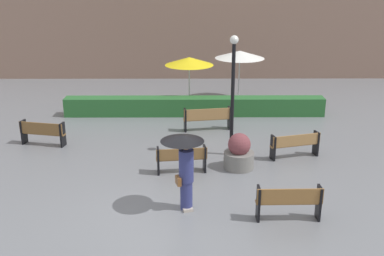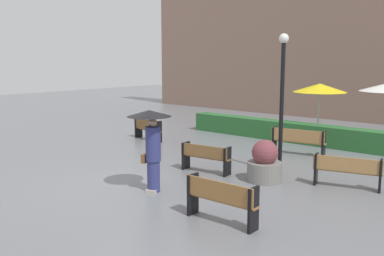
# 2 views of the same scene
# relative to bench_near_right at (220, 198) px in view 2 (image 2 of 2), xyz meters

# --- Properties ---
(ground_plane) EXTENTS (60.00, 60.00, 0.00)m
(ground_plane) POSITION_rel_bench_near_right_xyz_m (-3.25, 0.43, -0.54)
(ground_plane) COLOR slate
(bench_near_right) EXTENTS (1.64, 0.36, 0.90)m
(bench_near_right) POSITION_rel_bench_near_right_xyz_m (0.00, 0.00, 0.00)
(bench_near_right) COLOR olive
(bench_near_right) RESTS_ON ground
(bench_back_row) EXTENTS (1.90, 0.64, 0.90)m
(bench_back_row) POSITION_rel_bench_near_right_xyz_m (-1.77, 6.84, -0.01)
(bench_back_row) COLOR #9E7242
(bench_back_row) RESTS_ON ground
(bench_mid_center) EXTENTS (1.58, 0.55, 0.83)m
(bench_mid_center) POSITION_rel_bench_near_right_xyz_m (-2.71, 2.87, -0.05)
(bench_mid_center) COLOR brown
(bench_mid_center) RESTS_ON ground
(bench_far_left) EXTENTS (1.66, 0.67, 0.87)m
(bench_far_left) POSITION_rel_bench_near_right_xyz_m (-7.70, 5.26, -0.03)
(bench_far_left) COLOR brown
(bench_far_left) RESTS_ON ground
(bench_far_right) EXTENTS (1.71, 0.75, 0.83)m
(bench_far_right) POSITION_rel_bench_near_right_xyz_m (1.04, 4.05, -0.04)
(bench_far_right) COLOR #9E7242
(bench_far_right) RESTS_ON ground
(pedestrian_with_umbrella) EXTENTS (1.10, 1.10, 2.07)m
(pedestrian_with_umbrella) POSITION_rel_bench_near_right_xyz_m (-2.60, 0.58, 0.87)
(pedestrian_with_umbrella) COLOR navy
(pedestrian_with_umbrella) RESTS_ON ground
(planter_pot) EXTENTS (0.95, 0.95, 1.15)m
(planter_pot) POSITION_rel_bench_near_right_xyz_m (-0.91, 3.22, -0.04)
(planter_pot) COLOR slate
(planter_pot) RESTS_ON ground
(lamp_post) EXTENTS (0.28, 0.28, 4.02)m
(lamp_post) POSITION_rel_bench_near_right_xyz_m (-1.06, 4.32, 1.92)
(lamp_post) COLOR black
(lamp_post) RESTS_ON ground
(patio_umbrella_yellow) EXTENTS (2.16, 2.16, 2.30)m
(patio_umbrella_yellow) POSITION_rel_bench_near_right_xyz_m (-2.48, 10.00, 1.59)
(patio_umbrella_yellow) COLOR silver
(patio_umbrella_yellow) RESTS_ON ground
(hedge_strip) EXTENTS (11.09, 0.70, 0.78)m
(hedge_strip) POSITION_rel_bench_near_right_xyz_m (-2.26, 8.83, -0.15)
(hedge_strip) COLOR #28602D
(hedge_strip) RESTS_ON ground
(building_facade) EXTENTS (28.00, 1.20, 8.64)m
(building_facade) POSITION_rel_bench_near_right_xyz_m (-3.25, 16.43, 3.78)
(building_facade) COLOR #846656
(building_facade) RESTS_ON ground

